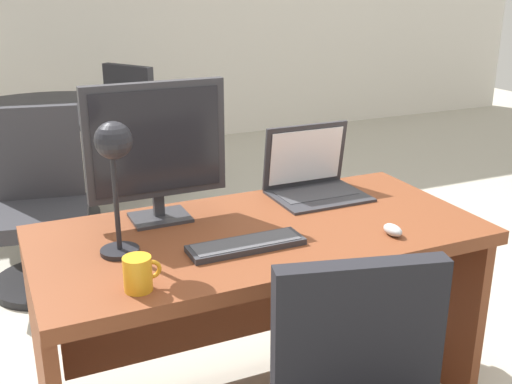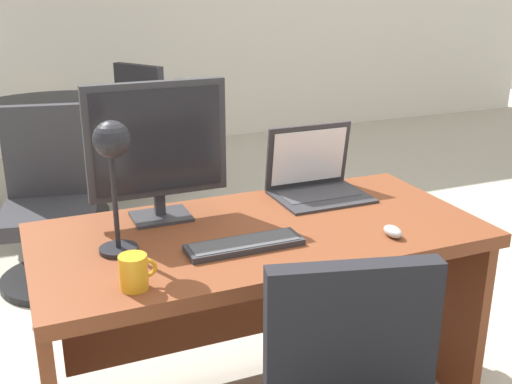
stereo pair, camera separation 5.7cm
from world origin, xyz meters
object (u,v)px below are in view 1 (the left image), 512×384
at_px(meeting_chair_near, 146,136).
at_px(meeting_chair_far, 43,218).
at_px(mouse, 393,230).
at_px(laptop, 311,173).
at_px(desk, 256,275).
at_px(coffee_mug, 139,274).
at_px(meeting_table, 50,136).
at_px(monitor, 156,145).
at_px(keyboard, 246,245).
at_px(desk_lamp, 114,159).

relative_size(meeting_chair_near, meeting_chair_far, 1.03).
bearing_deg(mouse, laptop, 94.43).
relative_size(desk, coffee_mug, 14.23).
bearing_deg(desk, meeting_table, 100.96).
relative_size(monitor, keyboard, 1.30).
bearing_deg(desk, monitor, 147.32).
distance_m(laptop, desk_lamp, 0.89).
bearing_deg(keyboard, mouse, -12.19).
relative_size(mouse, meeting_chair_near, 0.09).
bearing_deg(keyboard, meeting_chair_far, 107.75).
xyz_separation_m(desk, laptop, (0.34, 0.22, 0.28)).
relative_size(desk, monitor, 3.12).
distance_m(laptop, mouse, 0.49).
xyz_separation_m(keyboard, coffee_mug, (-0.37, -0.13, 0.04)).
relative_size(laptop, meeting_table, 0.29).
bearing_deg(meeting_chair_near, keyboard, -98.28).
bearing_deg(laptop, coffee_mug, -147.73).
height_order(desk, laptop, laptop).
relative_size(desk, keyboard, 4.04).
distance_m(desk, mouse, 0.51).
xyz_separation_m(desk, meeting_chair_far, (-0.59, 1.36, -0.18)).
xyz_separation_m(keyboard, meeting_chair_far, (-0.49, 1.52, -0.38)).
height_order(keyboard, coffee_mug, coffee_mug).
bearing_deg(meeting_chair_near, desk, -96.56).
bearing_deg(coffee_mug, laptop, 32.27).
height_order(desk, meeting_table, meeting_table).
xyz_separation_m(laptop, desk_lamp, (-0.81, -0.29, 0.23)).
height_order(monitor, laptop, monitor).
xyz_separation_m(desk, keyboard, (-0.11, -0.17, 0.21)).
relative_size(desk_lamp, meeting_table, 0.35).
bearing_deg(meeting_table, mouse, -72.11).
distance_m(desk, coffee_mug, 0.62).
xyz_separation_m(laptop, meeting_table, (-0.77, 2.01, -0.23)).
distance_m(keyboard, mouse, 0.49).
bearing_deg(keyboard, desk_lamp, 165.28).
distance_m(monitor, desk_lamp, 0.32).
bearing_deg(desk, coffee_mug, -148.30).
bearing_deg(coffee_mug, keyboard, 19.38).
height_order(laptop, desk_lamp, desk_lamp).
bearing_deg(desk_lamp, monitor, 52.62).
height_order(meeting_table, meeting_chair_near, meeting_chair_near).
height_order(keyboard, mouse, mouse).
distance_m(monitor, keyboard, 0.47).
relative_size(keyboard, mouse, 4.53).
bearing_deg(monitor, meeting_table, 94.09).
bearing_deg(meeting_chair_far, meeting_chair_near, 56.20).
xyz_separation_m(desk, meeting_table, (-0.43, 2.23, 0.04)).
height_order(laptop, meeting_table, laptop).
height_order(keyboard, meeting_chair_near, meeting_chair_near).
bearing_deg(laptop, desk_lamp, -160.54).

